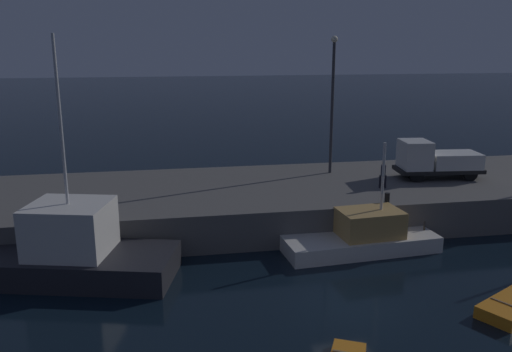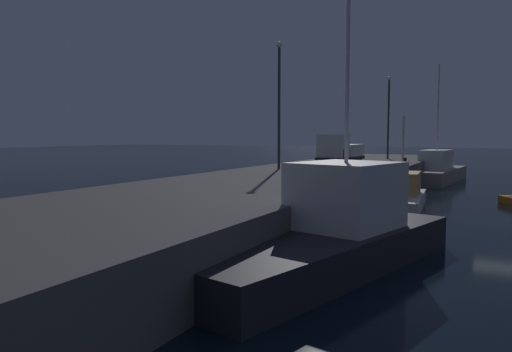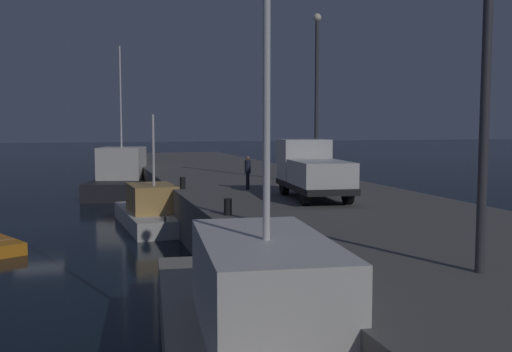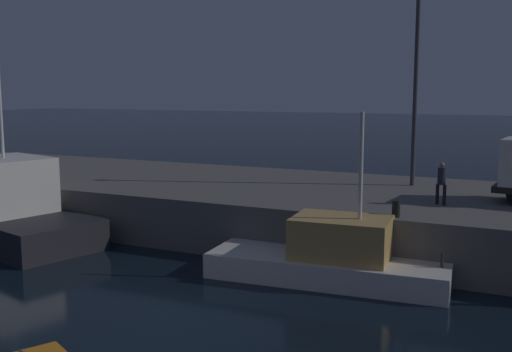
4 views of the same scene
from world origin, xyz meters
The scene contains 6 objects.
ground_plane centered at (0.00, 0.00, 0.00)m, with size 320.00×320.00×0.00m, color black.
pier_quay centered at (0.00, 12.08, 1.07)m, with size 70.26×10.90×2.13m.
fishing_boat_blue centered at (2.84, 5.72, 0.82)m, with size 8.36×3.30×5.81m.
lamp_post_west centered at (3.78, 14.53, 7.35)m, with size 0.44×0.44×9.06m.
dockworker centered at (5.71, 10.16, 3.07)m, with size 0.41×0.40×1.65m.
bollard_west centered at (4.66, 7.11, 2.42)m, with size 0.28×0.28×0.59m, color black.
Camera 4 is at (9.05, -13.41, 6.47)m, focal length 42.14 mm.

